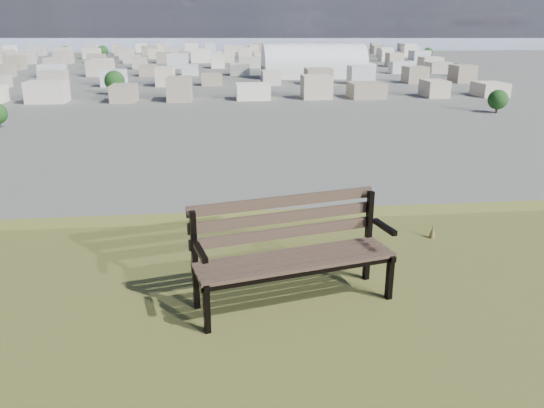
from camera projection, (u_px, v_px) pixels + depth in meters
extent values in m
cube|color=#49372A|center=(303.00, 268.00, 4.63)|extent=(1.80, 0.50, 0.04)
cube|color=#49372A|center=(298.00, 262.00, 4.74)|extent=(1.80, 0.50, 0.04)
cube|color=#49372A|center=(293.00, 257.00, 4.85)|extent=(1.80, 0.50, 0.04)
cube|color=#49372A|center=(288.00, 252.00, 4.96)|extent=(1.80, 0.50, 0.04)
cube|color=#49372A|center=(285.00, 233.00, 4.98)|extent=(1.79, 0.45, 0.10)
cube|color=#49372A|center=(284.00, 217.00, 4.96)|extent=(1.79, 0.45, 0.10)
cube|color=#49372A|center=(284.00, 201.00, 4.93)|extent=(1.79, 0.45, 0.10)
cube|color=black|center=(207.00, 309.00, 4.41)|extent=(0.06, 0.07, 0.45)
cube|color=black|center=(195.00, 261.00, 4.73)|extent=(0.06, 0.07, 0.94)
cube|color=black|center=(201.00, 277.00, 4.53)|extent=(0.17, 0.51, 0.05)
cube|color=black|center=(200.00, 252.00, 4.41)|extent=(0.13, 0.37, 0.05)
cube|color=black|center=(390.00, 277.00, 4.96)|extent=(0.06, 0.07, 0.45)
cube|color=black|center=(368.00, 236.00, 5.27)|extent=(0.06, 0.07, 0.94)
cube|color=black|center=(380.00, 250.00, 5.08)|extent=(0.17, 0.51, 0.05)
cube|color=black|center=(385.00, 227.00, 4.95)|extent=(0.13, 0.37, 0.05)
cube|color=black|center=(304.00, 273.00, 4.64)|extent=(1.79, 0.46, 0.04)
cube|color=black|center=(288.00, 256.00, 4.98)|extent=(1.79, 0.46, 0.04)
cone|color=brown|center=(433.00, 231.00, 6.42)|extent=(0.08, 0.08, 0.18)
cube|color=silver|center=(313.00, 72.00, 280.72)|extent=(53.98, 23.79, 5.94)
cylinder|color=silver|center=(313.00, 66.00, 279.76)|extent=(53.98, 23.79, 22.58)
cube|color=silver|center=(49.00, 93.00, 192.27)|extent=(11.00, 11.00, 7.00)
cube|color=#AB9F93|center=(117.00, 92.00, 194.68)|extent=(11.00, 11.00, 7.00)
cube|color=#BFAF97|center=(183.00, 91.00, 197.09)|extent=(11.00, 11.00, 7.00)
cube|color=silver|center=(247.00, 90.00, 199.51)|extent=(11.00, 11.00, 7.00)
cube|color=beige|center=(310.00, 89.00, 201.92)|extent=(11.00, 11.00, 7.00)
cube|color=gray|center=(371.00, 88.00, 204.33)|extent=(11.00, 11.00, 7.00)
cube|color=beige|center=(431.00, 88.00, 206.74)|extent=(11.00, 11.00, 7.00)
cube|color=#B1AAA1|center=(490.00, 87.00, 209.15)|extent=(11.00, 11.00, 7.00)
cube|color=#BFAF97|center=(54.00, 79.00, 238.10)|extent=(11.00, 11.00, 7.00)
cube|color=silver|center=(108.00, 79.00, 240.51)|extent=(11.00, 11.00, 7.00)
cube|color=beige|center=(162.00, 78.00, 242.92)|extent=(11.00, 11.00, 7.00)
cube|color=gray|center=(215.00, 77.00, 245.33)|extent=(11.00, 11.00, 7.00)
cube|color=beige|center=(266.00, 77.00, 247.75)|extent=(11.00, 11.00, 7.00)
cube|color=#B1AAA1|center=(317.00, 76.00, 250.16)|extent=(11.00, 11.00, 7.00)
cube|color=silver|center=(366.00, 76.00, 252.57)|extent=(11.00, 11.00, 7.00)
cube|color=#AB9F93|center=(415.00, 75.00, 254.98)|extent=(11.00, 11.00, 7.00)
cube|color=#BFAF97|center=(462.00, 75.00, 257.39)|extent=(11.00, 11.00, 7.00)
cube|color=beige|center=(10.00, 70.00, 281.51)|extent=(11.00, 11.00, 7.00)
cube|color=gray|center=(57.00, 70.00, 283.93)|extent=(11.00, 11.00, 7.00)
cube|color=beige|center=(103.00, 70.00, 286.34)|extent=(11.00, 11.00, 7.00)
cube|color=#B1AAA1|center=(148.00, 69.00, 288.75)|extent=(11.00, 11.00, 7.00)
cube|color=silver|center=(192.00, 69.00, 291.16)|extent=(11.00, 11.00, 7.00)
cube|color=#AB9F93|center=(236.00, 68.00, 293.57)|extent=(11.00, 11.00, 7.00)
cube|color=#BFAF97|center=(279.00, 68.00, 295.99)|extent=(11.00, 11.00, 7.00)
cube|color=silver|center=(321.00, 68.00, 298.40)|extent=(11.00, 11.00, 7.00)
cube|color=beige|center=(363.00, 67.00, 300.81)|extent=(11.00, 11.00, 7.00)
cube|color=gray|center=(404.00, 67.00, 303.22)|extent=(11.00, 11.00, 7.00)
cube|color=beige|center=(444.00, 67.00, 305.63)|extent=(11.00, 11.00, 7.00)
cube|color=silver|center=(19.00, 64.00, 327.34)|extent=(11.00, 11.00, 7.00)
cube|color=#AB9F93|center=(59.00, 63.00, 329.75)|extent=(11.00, 11.00, 7.00)
cube|color=#BFAF97|center=(99.00, 63.00, 332.16)|extent=(11.00, 11.00, 7.00)
cube|color=silver|center=(138.00, 63.00, 334.58)|extent=(11.00, 11.00, 7.00)
cube|color=beige|center=(176.00, 63.00, 336.99)|extent=(11.00, 11.00, 7.00)
cube|color=gray|center=(214.00, 62.00, 339.40)|extent=(11.00, 11.00, 7.00)
cube|color=beige|center=(251.00, 62.00, 341.81)|extent=(11.00, 11.00, 7.00)
cube|color=#B1AAA1|center=(288.00, 62.00, 344.23)|extent=(11.00, 11.00, 7.00)
cube|color=silver|center=(324.00, 61.00, 346.64)|extent=(11.00, 11.00, 7.00)
cube|color=#AB9F93|center=(360.00, 61.00, 349.05)|extent=(11.00, 11.00, 7.00)
cube|color=#BFAF97|center=(395.00, 61.00, 351.46)|extent=(11.00, 11.00, 7.00)
cube|color=silver|center=(430.00, 61.00, 353.87)|extent=(11.00, 11.00, 7.00)
cube|color=gray|center=(26.00, 59.00, 373.17)|extent=(11.00, 11.00, 7.00)
cube|color=beige|center=(61.00, 59.00, 375.58)|extent=(11.00, 11.00, 7.00)
cube|color=#B1AAA1|center=(96.00, 58.00, 377.99)|extent=(11.00, 11.00, 7.00)
cube|color=silver|center=(130.00, 58.00, 380.40)|extent=(11.00, 11.00, 7.00)
cube|color=#AB9F93|center=(164.00, 58.00, 382.82)|extent=(11.00, 11.00, 7.00)
cube|color=#BFAF97|center=(197.00, 58.00, 385.23)|extent=(11.00, 11.00, 7.00)
cube|color=silver|center=(230.00, 57.00, 387.64)|extent=(11.00, 11.00, 7.00)
cube|color=beige|center=(263.00, 57.00, 390.05)|extent=(11.00, 11.00, 7.00)
cube|color=gray|center=(295.00, 57.00, 392.47)|extent=(11.00, 11.00, 7.00)
cube|color=beige|center=(327.00, 57.00, 394.88)|extent=(11.00, 11.00, 7.00)
cube|color=#B1AAA1|center=(358.00, 57.00, 397.29)|extent=(11.00, 11.00, 7.00)
cube|color=silver|center=(389.00, 56.00, 399.70)|extent=(11.00, 11.00, 7.00)
cube|color=#AB9F93|center=(420.00, 56.00, 402.11)|extent=(11.00, 11.00, 7.00)
cube|color=silver|center=(31.00, 55.00, 419.00)|extent=(11.00, 11.00, 7.00)
cube|color=beige|center=(62.00, 55.00, 421.41)|extent=(11.00, 11.00, 7.00)
cube|color=gray|center=(93.00, 54.00, 423.82)|extent=(11.00, 11.00, 7.00)
cube|color=beige|center=(124.00, 54.00, 426.23)|extent=(11.00, 11.00, 7.00)
cube|color=#B1AAA1|center=(154.00, 54.00, 428.64)|extent=(11.00, 11.00, 7.00)
cube|color=silver|center=(184.00, 54.00, 431.06)|extent=(11.00, 11.00, 7.00)
cube|color=#AB9F93|center=(214.00, 54.00, 433.47)|extent=(11.00, 11.00, 7.00)
cube|color=#BFAF97|center=(243.00, 54.00, 435.88)|extent=(11.00, 11.00, 7.00)
cube|color=silver|center=(272.00, 53.00, 438.29)|extent=(11.00, 11.00, 7.00)
cube|color=beige|center=(300.00, 53.00, 440.71)|extent=(11.00, 11.00, 7.00)
cube|color=gray|center=(329.00, 53.00, 443.12)|extent=(11.00, 11.00, 7.00)
cube|color=beige|center=(357.00, 53.00, 445.53)|extent=(11.00, 11.00, 7.00)
cube|color=#B1AAA1|center=(384.00, 53.00, 447.94)|extent=(11.00, 11.00, 7.00)
cube|color=silver|center=(412.00, 53.00, 450.35)|extent=(11.00, 11.00, 7.00)
cube|color=#AB9F93|center=(6.00, 52.00, 462.41)|extent=(11.00, 11.00, 7.00)
cube|color=#BFAF97|center=(35.00, 52.00, 464.82)|extent=(11.00, 11.00, 7.00)
cube|color=silver|center=(63.00, 52.00, 467.24)|extent=(11.00, 11.00, 7.00)
cube|color=beige|center=(91.00, 51.00, 469.65)|extent=(11.00, 11.00, 7.00)
cube|color=gray|center=(119.00, 51.00, 472.06)|extent=(11.00, 11.00, 7.00)
cube|color=beige|center=(146.00, 51.00, 474.47)|extent=(11.00, 11.00, 7.00)
cube|color=#B1AAA1|center=(173.00, 51.00, 476.88)|extent=(11.00, 11.00, 7.00)
cube|color=silver|center=(200.00, 51.00, 479.30)|extent=(11.00, 11.00, 7.00)
cube|color=#AB9F93|center=(227.00, 51.00, 481.71)|extent=(11.00, 11.00, 7.00)
cube|color=#BFAF97|center=(253.00, 51.00, 484.12)|extent=(11.00, 11.00, 7.00)
cube|color=silver|center=(279.00, 50.00, 486.53)|extent=(11.00, 11.00, 7.00)
cube|color=beige|center=(305.00, 50.00, 488.95)|extent=(11.00, 11.00, 7.00)
cube|color=gray|center=(330.00, 50.00, 491.36)|extent=(11.00, 11.00, 7.00)
cube|color=beige|center=(356.00, 50.00, 493.77)|extent=(11.00, 11.00, 7.00)
cube|color=#B1AAA1|center=(381.00, 50.00, 496.18)|extent=(11.00, 11.00, 7.00)
cube|color=silver|center=(405.00, 50.00, 498.59)|extent=(11.00, 11.00, 7.00)
cube|color=#AB9F93|center=(12.00, 49.00, 508.24)|extent=(11.00, 11.00, 7.00)
cube|color=#BFAF97|center=(38.00, 49.00, 510.65)|extent=(11.00, 11.00, 7.00)
cube|color=silver|center=(64.00, 49.00, 513.06)|extent=(11.00, 11.00, 7.00)
cube|color=beige|center=(90.00, 49.00, 515.48)|extent=(11.00, 11.00, 7.00)
cube|color=gray|center=(115.00, 49.00, 517.89)|extent=(11.00, 11.00, 7.00)
cube|color=beige|center=(140.00, 49.00, 520.30)|extent=(11.00, 11.00, 7.00)
cube|color=#B1AAA1|center=(164.00, 48.00, 522.71)|extent=(11.00, 11.00, 7.00)
cube|color=silver|center=(189.00, 48.00, 525.12)|extent=(11.00, 11.00, 7.00)
cube|color=#AB9F93|center=(213.00, 48.00, 527.54)|extent=(11.00, 11.00, 7.00)
cube|color=#BFAF97|center=(237.00, 48.00, 529.95)|extent=(11.00, 11.00, 7.00)
cube|color=silver|center=(261.00, 48.00, 532.36)|extent=(11.00, 11.00, 7.00)
cube|color=beige|center=(285.00, 48.00, 534.77)|extent=(11.00, 11.00, 7.00)
cube|color=gray|center=(308.00, 48.00, 537.19)|extent=(11.00, 11.00, 7.00)
cube|color=beige|center=(332.00, 48.00, 539.60)|extent=(11.00, 11.00, 7.00)
cube|color=#B1AAA1|center=(355.00, 48.00, 542.01)|extent=(11.00, 11.00, 7.00)
cube|color=silver|center=(377.00, 47.00, 544.42)|extent=(11.00, 11.00, 7.00)
cube|color=#AB9F93|center=(400.00, 47.00, 546.83)|extent=(11.00, 11.00, 7.00)
cylinder|color=#301E18|center=(497.00, 109.00, 170.51)|extent=(0.80, 0.80, 2.10)
sphere|color=#163312|center=(498.00, 100.00, 169.49)|extent=(6.30, 6.30, 6.30)
cylinder|color=#301E18|center=(116.00, 91.00, 213.79)|extent=(0.80, 0.80, 2.70)
sphere|color=#163312|center=(115.00, 81.00, 212.48)|extent=(8.10, 8.10, 8.10)
cylinder|color=#301E18|center=(455.00, 74.00, 287.44)|extent=(0.80, 0.80, 1.95)
sphere|color=#163312|center=(456.00, 69.00, 286.49)|extent=(5.85, 5.85, 5.85)
cylinder|color=#301E18|center=(295.00, 60.00, 393.24)|extent=(0.80, 0.80, 2.25)
sphere|color=#163312|center=(295.00, 56.00, 392.14)|extent=(6.75, 6.75, 6.75)
cylinder|color=#301E18|center=(103.00, 56.00, 434.50)|extent=(0.80, 0.80, 2.85)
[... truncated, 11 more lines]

